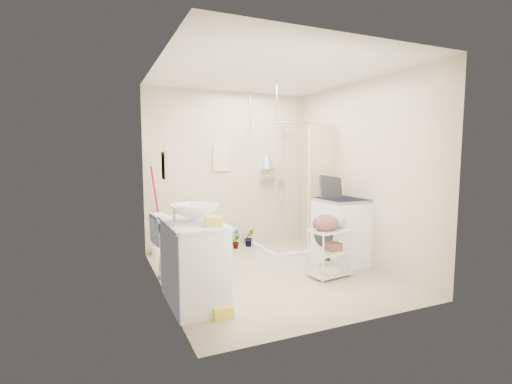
# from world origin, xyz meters

# --- Properties ---
(floor) EXTENTS (3.20, 3.20, 0.00)m
(floor) POSITION_xyz_m (0.00, 0.00, 0.00)
(floor) COLOR tan
(floor) RESTS_ON ground
(ceiling) EXTENTS (2.80, 3.20, 0.04)m
(ceiling) POSITION_xyz_m (0.00, 0.00, 2.60)
(ceiling) COLOR silver
(ceiling) RESTS_ON ground
(wall_back) EXTENTS (2.80, 0.04, 2.60)m
(wall_back) POSITION_xyz_m (0.00, 1.60, 1.30)
(wall_back) COLOR beige
(wall_back) RESTS_ON ground
(wall_front) EXTENTS (2.80, 0.04, 2.60)m
(wall_front) POSITION_xyz_m (0.00, -1.60, 1.30)
(wall_front) COLOR beige
(wall_front) RESTS_ON ground
(wall_left) EXTENTS (0.04, 3.20, 2.60)m
(wall_left) POSITION_xyz_m (-1.40, 0.00, 1.30)
(wall_left) COLOR beige
(wall_left) RESTS_ON ground
(wall_right) EXTENTS (0.04, 3.20, 2.60)m
(wall_right) POSITION_xyz_m (1.40, 0.00, 1.30)
(wall_right) COLOR beige
(wall_right) RESTS_ON ground
(vanity) EXTENTS (0.57, 1.00, 0.88)m
(vanity) POSITION_xyz_m (-1.16, -0.53, 0.44)
(vanity) COLOR silver
(vanity) RESTS_ON ground
(sink) EXTENTS (0.62, 0.62, 0.18)m
(sink) POSITION_xyz_m (-1.12, -0.47, 0.96)
(sink) COLOR white
(sink) RESTS_ON vanity
(counter_basket) EXTENTS (0.18, 0.15, 0.09)m
(counter_basket) POSITION_xyz_m (-1.03, -0.83, 0.92)
(counter_basket) COLOR gold
(counter_basket) RESTS_ON vanity
(floor_basket) EXTENTS (0.30, 0.24, 0.15)m
(floor_basket) POSITION_xyz_m (-1.00, -0.98, 0.08)
(floor_basket) COLOR yellow
(floor_basket) RESTS_ON ground
(toilet) EXTENTS (0.84, 0.52, 0.82)m
(toilet) POSITION_xyz_m (-1.04, 0.42, 0.41)
(toilet) COLOR white
(toilet) RESTS_ON ground
(mop) EXTENTS (0.14, 0.14, 1.38)m
(mop) POSITION_xyz_m (-1.26, 1.50, 0.69)
(mop) COLOR red
(mop) RESTS_ON ground
(potted_plant_a) EXTENTS (0.22, 0.21, 0.35)m
(potted_plant_a) POSITION_xyz_m (0.03, 1.40, 0.18)
(potted_plant_a) COLOR brown
(potted_plant_a) RESTS_ON ground
(potted_plant_b) EXTENTS (0.17, 0.14, 0.31)m
(potted_plant_b) POSITION_xyz_m (0.30, 1.45, 0.15)
(potted_plant_b) COLOR brown
(potted_plant_b) RESTS_ON ground
(hanging_towel) EXTENTS (0.28, 0.03, 0.42)m
(hanging_towel) POSITION_xyz_m (-0.15, 1.58, 1.50)
(hanging_towel) COLOR beige
(hanging_towel) RESTS_ON wall_back
(towel_ring) EXTENTS (0.04, 0.22, 0.34)m
(towel_ring) POSITION_xyz_m (-1.38, -0.20, 1.47)
(towel_ring) COLOR #D3C183
(towel_ring) RESTS_ON wall_left
(tp_holder) EXTENTS (0.08, 0.12, 0.14)m
(tp_holder) POSITION_xyz_m (-1.36, 0.05, 0.72)
(tp_holder) COLOR white
(tp_holder) RESTS_ON wall_left
(shower) EXTENTS (1.10, 1.10, 2.10)m
(shower) POSITION_xyz_m (0.85, 1.05, 1.05)
(shower) COLOR silver
(shower) RESTS_ON ground
(shampoo_bottle_a) EXTENTS (0.13, 0.13, 0.26)m
(shampoo_bottle_a) POSITION_xyz_m (0.65, 1.52, 1.45)
(shampoo_bottle_a) COLOR white
(shampoo_bottle_a) RESTS_ON shower
(shampoo_bottle_b) EXTENTS (0.11, 0.11, 0.19)m
(shampoo_bottle_b) POSITION_xyz_m (0.70, 1.52, 1.41)
(shampoo_bottle_b) COLOR #4B6CB8
(shampoo_bottle_b) RESTS_ON shower
(washing_machine) EXTENTS (0.66, 0.68, 0.94)m
(washing_machine) POSITION_xyz_m (1.14, 0.01, 0.47)
(washing_machine) COLOR silver
(washing_machine) RESTS_ON ground
(laundry_rack) EXTENTS (0.58, 0.39, 0.74)m
(laundry_rack) POSITION_xyz_m (0.66, -0.40, 0.37)
(laundry_rack) COLOR beige
(laundry_rack) RESTS_ON ground
(ironing_board) EXTENTS (0.38, 0.13, 1.31)m
(ironing_board) POSITION_xyz_m (1.01, 0.05, 0.65)
(ironing_board) COLOR black
(ironing_board) RESTS_ON ground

